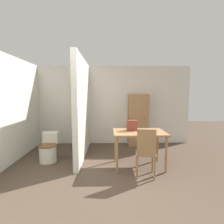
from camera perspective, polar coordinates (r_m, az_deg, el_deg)
name	(u,v)px	position (r m, az deg, el deg)	size (l,w,h in m)	color
ground_plane	(106,212)	(2.77, -2.10, -29.72)	(16.00, 16.00, 0.00)	#4C3D30
wall_back	(107,105)	(5.70, -1.73, 2.22)	(5.36, 0.12, 2.50)	silver
wall_left	(6,110)	(4.57, -31.24, 0.45)	(0.12, 4.38, 2.50)	silver
partition_wall	(83,108)	(4.59, -9.58, 1.25)	(0.12, 2.20, 2.50)	silver
dining_table	(139,136)	(3.92, 8.84, -7.61)	(1.13, 0.76, 0.80)	#997047
wooden_chair	(146,151)	(3.50, 10.97, -12.39)	(0.43, 0.43, 0.97)	#997047
toilet	(49,150)	(4.58, -19.97, -11.46)	(0.42, 0.57, 0.67)	silver
handbag	(132,125)	(3.95, 6.53, -4.32)	(0.24, 0.13, 0.30)	brown
wooden_cabinet	(138,120)	(5.55, 8.47, -2.53)	(0.61, 0.42, 1.61)	#997047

